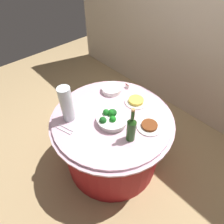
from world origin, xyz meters
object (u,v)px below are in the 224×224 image
object	(u,v)px
broccoli_bowl	(112,118)
label_placard_front	(127,86)
serving_tongs	(65,130)
food_plate_stir_fry	(149,126)
wine_bottle	(131,128)
decorative_fruit_vase	(67,106)
food_plate_fried_egg	(136,101)
plate_stack	(111,89)

from	to	relation	value
broccoli_bowl	label_placard_front	bearing A→B (deg)	118.90
serving_tongs	food_plate_stir_fry	bearing A→B (deg)	49.94
wine_bottle	serving_tongs	world-z (taller)	wine_bottle
broccoli_bowl	label_placard_front	size ratio (longest dim) A/B	5.09
label_placard_front	broccoli_bowl	bearing A→B (deg)	-61.10
broccoli_bowl	label_placard_front	xyz separation A→B (m)	(-0.25, 0.46, -0.01)
wine_bottle	decorative_fruit_vase	xyz separation A→B (m)	(-0.54, -0.24, 0.02)
serving_tongs	label_placard_front	bearing A→B (deg)	93.43
food_plate_fried_egg	serving_tongs	bearing A→B (deg)	-103.70
broccoli_bowl	food_plate_stir_fry	world-z (taller)	broccoli_bowl
label_placard_front	serving_tongs	bearing A→B (deg)	-86.57
wine_bottle	serving_tongs	bearing A→B (deg)	-142.15
broccoli_bowl	plate_stack	distance (m)	0.44
serving_tongs	label_placard_front	distance (m)	0.82
decorative_fruit_vase	serving_tongs	bearing A→B (deg)	-49.66
food_plate_stir_fry	food_plate_fried_egg	bearing A→B (deg)	152.50
wine_bottle	label_placard_front	size ratio (longest dim) A/B	6.11
plate_stack	food_plate_fried_egg	xyz separation A→B (m)	(0.30, 0.06, -0.01)
broccoli_bowl	food_plate_stir_fry	xyz separation A→B (m)	(0.27, 0.20, -0.03)
serving_tongs	food_plate_stir_fry	world-z (taller)	food_plate_stir_fry
wine_bottle	label_placard_front	xyz separation A→B (m)	(-0.49, 0.47, -0.10)
food_plate_fried_egg	food_plate_stir_fry	bearing A→B (deg)	-27.50
plate_stack	label_placard_front	bearing A→B (deg)	65.08
label_placard_front	wine_bottle	bearing A→B (deg)	-43.65
wine_bottle	food_plate_fried_egg	bearing A→B (deg)	126.42
food_plate_stir_fry	label_placard_front	world-z (taller)	label_placard_front
wine_bottle	serving_tongs	distance (m)	0.58
plate_stack	wine_bottle	xyz separation A→B (m)	(0.57, -0.31, 0.10)
plate_stack	food_plate_stir_fry	xyz separation A→B (m)	(0.59, -0.10, -0.01)
food_plate_stir_fry	plate_stack	bearing A→B (deg)	170.63
broccoli_bowl	serving_tongs	size ratio (longest dim) A/B	1.69
broccoli_bowl	food_plate_stir_fry	bearing A→B (deg)	36.81
plate_stack	food_plate_fried_egg	size ratio (longest dim) A/B	0.95
broccoli_bowl	decorative_fruit_vase	xyz separation A→B (m)	(-0.30, -0.25, 0.11)
broccoli_bowl	food_plate_fried_egg	distance (m)	0.36
wine_bottle	food_plate_stir_fry	bearing A→B (deg)	83.28
broccoli_bowl	wine_bottle	size ratio (longest dim) A/B	0.83
plate_stack	label_placard_front	world-z (taller)	label_placard_front
label_placard_front	food_plate_fried_egg	bearing A→B (deg)	-24.97
decorative_fruit_vase	label_placard_front	xyz separation A→B (m)	(0.04, 0.71, -0.12)
decorative_fruit_vase	serving_tongs	size ratio (longest dim) A/B	2.05
decorative_fruit_vase	food_plate_fried_egg	world-z (taller)	decorative_fruit_vase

